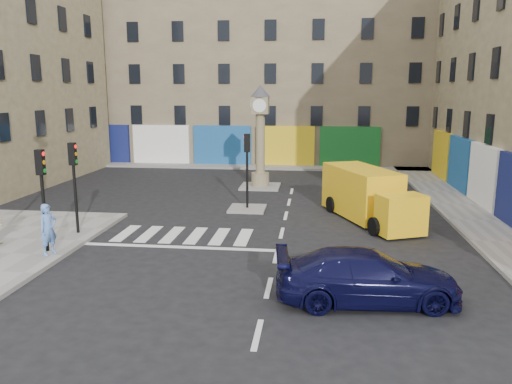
% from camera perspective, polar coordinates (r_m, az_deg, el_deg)
% --- Properties ---
extents(ground, '(120.00, 120.00, 0.00)m').
position_cam_1_polar(ground, '(17.26, 2.07, -8.38)').
color(ground, black).
rests_on(ground, ground).
extents(sidewalk_right, '(2.60, 30.00, 0.15)m').
position_cam_1_polar(sidewalk_right, '(27.82, 22.00, -1.39)').
color(sidewalk_right, gray).
rests_on(sidewalk_right, ground).
extents(sidewalk_far, '(32.00, 2.40, 0.15)m').
position_cam_1_polar(sidewalk_far, '(39.17, -1.13, 2.95)').
color(sidewalk_far, gray).
rests_on(sidewalk_far, ground).
extents(island_near, '(1.80, 1.80, 0.12)m').
position_cam_1_polar(island_near, '(25.08, -1.00, -1.92)').
color(island_near, gray).
rests_on(island_near, ground).
extents(island_far, '(2.40, 2.40, 0.12)m').
position_cam_1_polar(island_far, '(30.91, 0.48, 0.63)').
color(island_far, gray).
rests_on(island_far, ground).
extents(building_far, '(32.00, 10.00, 17.00)m').
position_cam_1_polar(building_far, '(44.58, -0.13, 14.83)').
color(building_far, '#837357').
rests_on(building_far, ground).
extents(traffic_light_left_near, '(0.28, 0.22, 3.70)m').
position_cam_1_polar(traffic_light_left_near, '(19.25, -23.26, 0.84)').
color(traffic_light_left_near, black).
rests_on(traffic_light_left_near, sidewalk_left).
extents(traffic_light_left_far, '(0.28, 0.22, 3.70)m').
position_cam_1_polar(traffic_light_left_far, '(21.33, -20.09, 2.03)').
color(traffic_light_left_far, black).
rests_on(traffic_light_left_far, sidewalk_left).
extents(traffic_light_island, '(0.28, 0.22, 3.70)m').
position_cam_1_polar(traffic_light_island, '(24.62, -1.02, 3.83)').
color(traffic_light_island, black).
rests_on(traffic_light_island, island_near).
extents(clock_pillar, '(1.20, 1.20, 6.10)m').
position_cam_1_polar(clock_pillar, '(30.45, 0.49, 7.09)').
color(clock_pillar, '#9A8B65').
rests_on(clock_pillar, island_far).
extents(navy_sedan, '(5.33, 2.59, 1.49)m').
position_cam_1_polar(navy_sedan, '(14.52, 12.61, -9.43)').
color(navy_sedan, black).
rests_on(navy_sedan, ground).
extents(yellow_van, '(4.20, 6.63, 2.33)m').
position_cam_1_polar(yellow_van, '(23.50, 12.62, -0.37)').
color(yellow_van, yellow).
rests_on(yellow_van, ground).
extents(pedestrian_blue, '(0.67, 0.79, 1.84)m').
position_cam_1_polar(pedestrian_blue, '(19.12, -22.66, -3.95)').
color(pedestrian_blue, '#5A85CE').
rests_on(pedestrian_blue, sidewalk_left).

